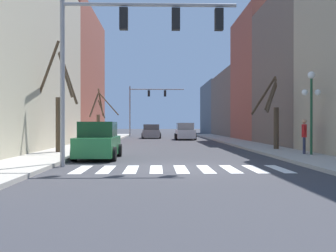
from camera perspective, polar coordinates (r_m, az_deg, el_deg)
The scene contains 16 objects.
ground_plane at distance 14.66m, azimuth 1.82°, elevation -6.14°, with size 240.00×240.00×0.00m, color #38383D.
sidewalk_left at distance 15.51m, azimuth -21.18°, elevation -5.53°, with size 2.59×90.00×0.15m.
building_row_left at distance 32.26m, azimuth -18.86°, elevation 7.79°, with size 6.00×40.34×13.24m.
building_row_right at distance 40.39m, azimuth 14.57°, elevation 5.50°, with size 6.00×65.75×12.45m.
crosswalk_stripes at distance 14.33m, azimuth 1.90°, elevation -6.28°, with size 7.65×2.60×0.01m.
traffic_signal_near at distance 15.56m, azimuth -6.08°, elevation 12.48°, with size 6.79×0.28×6.64m.
traffic_signal_far at distance 52.93m, azimuth -3.30°, elevation 3.81°, with size 7.36×0.28×6.73m.
street_lamp_right_corner at distance 20.41m, azimuth 20.08°, elevation 4.18°, with size 0.95×0.36×4.06m.
car_parked_right_mid at distance 45.76m, azimuth -2.41°, elevation -0.83°, with size 2.20×4.37×1.61m.
car_parked_right_far at distance 18.82m, azimuth -10.09°, elevation -2.25°, with size 1.96×4.22×1.75m.
car_parked_left_near at distance 41.42m, azimuth 2.49°, elevation -0.86°, with size 2.11×4.61×1.76m.
pedestrian_near_right_corner at distance 20.92m, azimuth 19.16°, elevation -0.98°, with size 0.39×0.72×1.75m.
pedestrian_waiting_at_curb at distance 29.95m, azimuth -12.74°, elevation -0.81°, with size 0.28×0.67×1.56m.
street_tree_left_near at distance 34.47m, azimuth -9.95°, elevation 1.06°, with size 2.37×1.89×4.59m.
street_tree_right_far at distance 22.00m, azimuth -15.50°, elevation 2.59°, with size 2.45×2.19×6.00m.
street_tree_right_near at distance 24.42m, azimuth 14.99°, elevation 1.54°, with size 1.35×2.27×4.39m.
Camera 1 is at (-0.88, -14.54, 1.64)m, focal length 42.00 mm.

